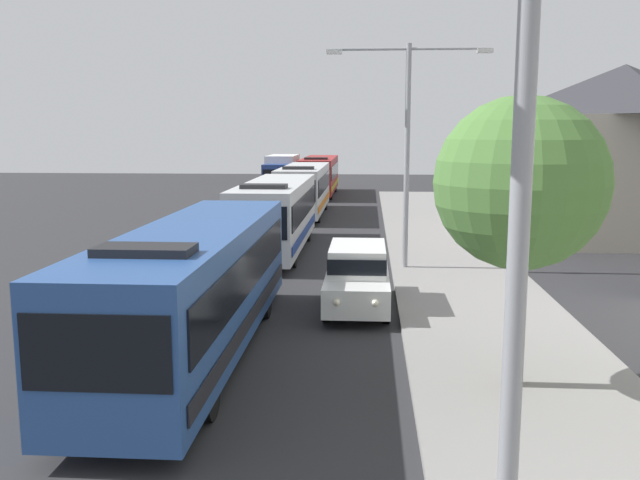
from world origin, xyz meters
The scene contains 10 objects.
bus_lead centered at (-1.30, 12.53, 1.69)m, with size 2.58×12.05×3.21m.
bus_second_in_line centered at (-1.30, 26.43, 1.69)m, with size 2.58×11.02×3.21m.
bus_middle centered at (-1.30, 39.50, 1.69)m, with size 2.58×11.13×3.21m.
bus_fourth_in_line centered at (-1.30, 52.93, 1.69)m, with size 2.58×11.80×3.21m.
white_suv centered at (2.40, 17.04, 1.03)m, with size 1.86×4.92×1.90m.
box_truck_oncoming centered at (-4.60, 54.65, 1.70)m, with size 2.35×7.23×3.15m.
streetlamp_near centered at (4.10, 3.46, 4.96)m, with size 6.18×0.28×7.76m.
streetlamp_mid centered at (4.10, 22.73, 5.18)m, with size 5.96×0.28×8.20m.
roadside_tree centered at (5.65, 10.63, 4.23)m, with size 3.39×3.39×5.79m.
house_distant_gabled centered at (14.86, 31.55, 4.26)m, with size 8.53×9.40×8.36m.
Camera 1 is at (2.70, -2.98, 5.26)m, focal length 38.68 mm.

